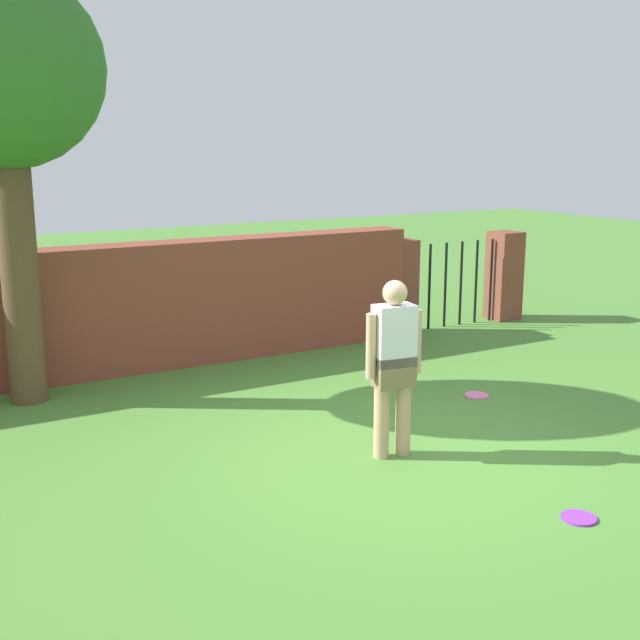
# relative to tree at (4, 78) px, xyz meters

# --- Properties ---
(ground_plane) EXTENTS (40.00, 40.00, 0.00)m
(ground_plane) POSITION_rel_tree_xyz_m (2.61, -3.33, -3.43)
(ground_plane) COLOR #4C8433
(brick_wall) EXTENTS (8.33, 0.50, 1.58)m
(brick_wall) POSITION_rel_tree_xyz_m (1.11, 0.62, -2.64)
(brick_wall) COLOR brown
(brick_wall) RESTS_ON ground
(tree) EXTENTS (2.05, 2.05, 4.55)m
(tree) POSITION_rel_tree_xyz_m (0.00, 0.00, 0.00)
(tree) COLOR brown
(tree) RESTS_ON ground
(person) EXTENTS (0.54, 0.27, 1.62)m
(person) POSITION_rel_tree_xyz_m (2.56, -3.29, -2.53)
(person) COLOR tan
(person) RESTS_ON ground
(fence_gate) EXTENTS (2.49, 0.44, 1.40)m
(fence_gate) POSITION_rel_tree_xyz_m (6.40, 0.62, -2.73)
(fence_gate) COLOR brown
(fence_gate) RESTS_ON ground
(frisbee_purple) EXTENTS (0.27, 0.27, 0.02)m
(frisbee_purple) POSITION_rel_tree_xyz_m (3.06, -5.06, -3.42)
(frisbee_purple) COLOR purple
(frisbee_purple) RESTS_ON ground
(frisbee_pink) EXTENTS (0.27, 0.27, 0.02)m
(frisbee_pink) POSITION_rel_tree_xyz_m (4.39, -2.33, -3.42)
(frisbee_pink) COLOR pink
(frisbee_pink) RESTS_ON ground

